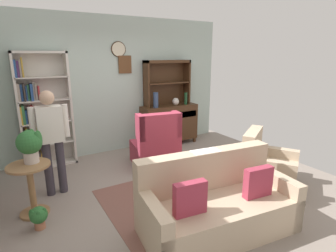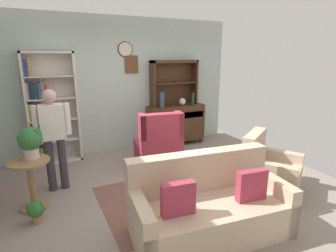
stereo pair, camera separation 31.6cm
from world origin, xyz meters
name	(u,v)px [view 2 (the right image)]	position (x,y,z in m)	size (l,w,h in m)	color
ground_plane	(168,188)	(0.00, 0.00, -0.01)	(5.40, 4.60, 0.02)	gray
wall_back	(124,85)	(0.00, 2.13, 1.41)	(5.00, 0.09, 2.80)	#ADC1B7
area_rug	(188,193)	(0.20, -0.30, 0.00)	(2.58, 1.61, 0.01)	brown
bookshelf	(48,113)	(-1.54, 1.94, 0.98)	(0.90, 0.30, 2.10)	silver
sideboard	(176,123)	(1.12, 1.86, 0.51)	(1.30, 0.45, 0.92)	#422816
sideboard_hutch	(174,77)	(1.12, 1.97, 1.56)	(1.10, 0.26, 1.00)	#422816
vase_tall	(162,100)	(0.73, 1.78, 1.09)	(0.11, 0.11, 0.33)	#33476B
vase_round	(182,102)	(1.25, 1.79, 1.01)	(0.15, 0.15, 0.17)	beige
bottle_wine	(193,99)	(1.51, 1.77, 1.06)	(0.07, 0.07, 0.27)	#194223
couch_floral	(208,207)	(-0.05, -1.17, 0.31)	(1.89, 1.06, 0.90)	#C6AD8E
armchair_floral	(269,172)	(1.38, -0.72, 0.29)	(1.05, 1.06, 0.88)	#C6AD8E
wingback_chair	(159,146)	(0.23, 0.86, 0.38)	(0.90, 0.92, 1.05)	#A33347
plant_stand	(31,179)	(-1.90, 0.29, 0.43)	(0.52, 0.52, 0.70)	#997047
potted_plant_large	(31,140)	(-1.84, 0.35, 0.95)	(0.31, 0.31, 0.43)	beige
potted_plant_small	(36,210)	(-1.87, -0.09, 0.17)	(0.21, 0.21, 0.28)	#AD6B4C
person_reading	(53,133)	(-1.54, 0.72, 0.91)	(0.52, 0.20, 1.56)	#38333D
coffee_table	(178,172)	(0.05, -0.23, 0.35)	(0.80, 0.50, 0.42)	#422816
book_stack	(178,166)	(0.07, -0.21, 0.44)	(0.17, 0.12, 0.04)	gold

